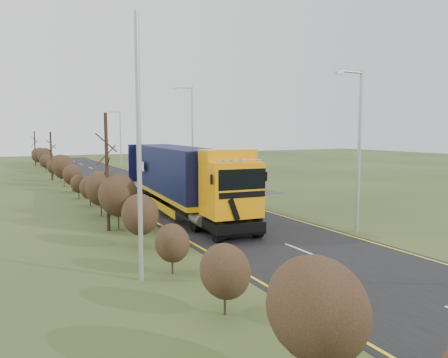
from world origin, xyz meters
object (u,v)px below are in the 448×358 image
streetlight_near (358,145)px  speed_sign (234,181)px  car_blue_sedan (197,172)px  car_red_hatchback (195,177)px  lorry (182,176)px

streetlight_near → speed_sign: streetlight_near is taller
car_blue_sedan → car_red_hatchback: bearing=64.9°
lorry → car_blue_sedan: 21.95m
car_red_hatchback → streetlight_near: 23.27m
lorry → car_red_hatchback: 16.45m
car_red_hatchback → car_blue_sedan: size_ratio=1.03×
car_blue_sedan → speed_sign: speed_sign is taller
car_red_hatchback → car_blue_sedan: car_red_hatchback is taller
car_red_hatchback → streetlight_near: size_ratio=0.47×
lorry → streetlight_near: streetlight_near is taller
car_red_hatchback → speed_sign: bearing=104.5°
car_red_hatchback → speed_sign: 10.83m
speed_sign → lorry: bearing=-145.5°
lorry → car_red_hatchback: (7.25, 14.66, -1.77)m
lorry → car_red_hatchback: bearing=68.3°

